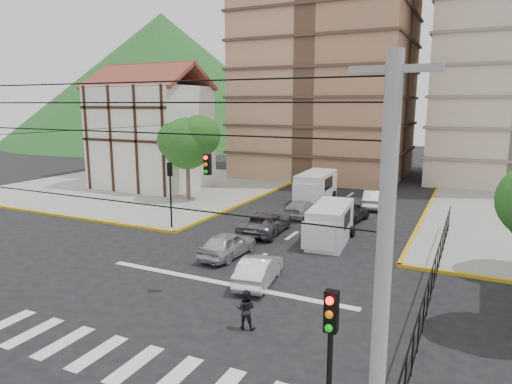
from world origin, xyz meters
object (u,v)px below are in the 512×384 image
Objects in this scene: van_left_lane at (315,188)px; traffic_light_se at (330,355)px; car_silver_front_left at (228,244)px; car_white_front_right at (259,270)px; van_right_lane at (329,225)px; pedestrian_crosswalk at (246,309)px; traffic_light_nw at (170,184)px.

traffic_light_se is at bearing -72.71° from van_left_lane.
car_white_front_right is at bearing 142.93° from car_silver_front_left.
van_right_lane reaches higher than car_silver_front_left.
van_right_lane is at bearing -107.23° from car_white_front_right.
traffic_light_se reaches higher than van_right_lane.
car_silver_front_left is 4.15m from car_white_front_right.
pedestrian_crosswalk reaches higher than car_white_front_right.
car_silver_front_left reaches higher than car_white_front_right.
car_silver_front_left is at bearing -137.23° from van_right_lane.
traffic_light_se is 22.06m from traffic_light_nw.
car_silver_front_left is (0.23, -15.55, -0.54)m from van_left_lane.
van_left_lane is 3.76× the size of pedestrian_crosswalk.
traffic_light_se is at bearing -45.00° from traffic_light_nw.
traffic_light_nw reaches higher than car_silver_front_left.
traffic_light_nw is at bearing -41.00° from car_white_front_right.
van_right_lane is 11.76m from pedestrian_crosswalk.
traffic_light_se is at bearing 130.33° from car_silver_front_left.
van_left_lane is at bearing -86.21° from car_silver_front_left.
traffic_light_se is at bearing 114.06° from car_white_front_right.
car_white_front_right is at bearing -32.16° from traffic_light_nw.
van_right_lane is at bearing 9.27° from traffic_light_nw.
car_silver_front_left is at bearing -67.18° from pedestrian_crosswalk.
van_right_lane is 6.50m from car_silver_front_left.
pedestrian_crosswalk is at bearing 131.18° from traffic_light_se.
van_right_lane is 1.33× the size of car_white_front_right.
car_silver_front_left is at bearing -48.88° from car_white_front_right.
traffic_light_nw is at bearing -24.45° from car_silver_front_left.
traffic_light_nw is at bearing -176.52° from van_right_lane.
traffic_light_se is 29.68m from van_left_lane.
van_left_lane is at bearing 107.11° from van_right_lane.
pedestrian_crosswalk is at bearing -43.08° from traffic_light_nw.
car_silver_front_left is 1.03× the size of car_white_front_right.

